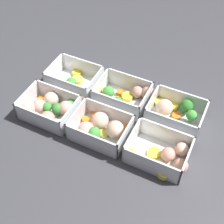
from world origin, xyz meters
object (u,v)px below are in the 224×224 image
object	(u,v)px
container_near_center	(126,95)
container_far_right	(49,108)
container_near_right	(75,82)
container_far_left	(164,154)
container_near_left	(174,111)
container_far_center	(100,128)

from	to	relation	value
container_near_center	container_far_right	distance (m)	0.24
container_near_right	container_far_left	world-z (taller)	same
container_near_left	container_far_center	bearing A→B (deg)	42.26
container_far_right	container_far_left	bearing A→B (deg)	179.68
container_near_right	container_far_right	world-z (taller)	same
container_near_left	container_far_right	bearing A→B (deg)	24.02
container_near_right	container_far_right	distance (m)	0.14
container_far_left	container_far_right	distance (m)	0.37
container_near_right	container_far_center	world-z (taller)	same
container_far_left	container_far_right	xyz separation A→B (m)	(0.37, -0.00, 0.00)
container_near_center	container_far_center	bearing A→B (deg)	85.97
container_near_center	container_far_center	distance (m)	0.16
container_far_left	container_far_center	bearing A→B (deg)	-0.64
container_near_left	container_near_right	bearing A→B (deg)	3.00
container_far_center	container_far_left	bearing A→B (deg)	179.36
container_near_right	container_far_left	size ratio (longest dim) A/B	0.90
container_near_center	container_far_center	world-z (taller)	same
container_far_center	container_far_right	size ratio (longest dim) A/B	0.95
container_far_left	container_far_center	size ratio (longest dim) A/B	1.17
container_near_left	container_far_right	xyz separation A→B (m)	(0.35, 0.15, -0.00)
container_far_left	container_near_right	bearing A→B (deg)	-21.11
container_near_right	container_far_center	xyz separation A→B (m)	(-0.17, 0.14, 0.00)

